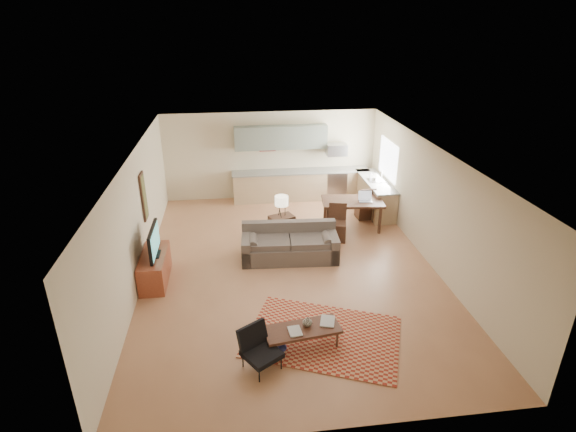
{
  "coord_description": "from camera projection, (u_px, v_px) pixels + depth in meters",
  "views": [
    {
      "loc": [
        -1.18,
        -8.89,
        5.27
      ],
      "look_at": [
        0.0,
        0.3,
        1.15
      ],
      "focal_mm": 28.0,
      "sensor_mm": 36.0,
      "label": 1
    }
  ],
  "objects": [
    {
      "name": "room",
      "position": [
        290.0,
        213.0,
        9.79
      ],
      "size": [
        9.0,
        9.0,
        9.0
      ],
      "color": "#AE734E",
      "rests_on": "ground"
    },
    {
      "name": "kitchen_counter_back",
      "position": [
        301.0,
        185.0,
        14.04
      ],
      "size": [
        4.26,
        0.64,
        0.92
      ],
      "primitive_type": null,
      "color": "tan",
      "rests_on": "ground"
    },
    {
      "name": "kitchen_counter_right",
      "position": [
        375.0,
        195.0,
        13.21
      ],
      "size": [
        0.64,
        2.26,
        0.92
      ],
      "primitive_type": null,
      "color": "tan",
      "rests_on": "ground"
    },
    {
      "name": "kitchen_range",
      "position": [
        335.0,
        184.0,
        14.17
      ],
      "size": [
        0.62,
        0.62,
        0.9
      ],
      "primitive_type": "cube",
      "color": "#A5A8AD",
      "rests_on": "ground"
    },
    {
      "name": "kitchen_microwave",
      "position": [
        337.0,
        150.0,
        13.74
      ],
      "size": [
        0.62,
        0.4,
        0.35
      ],
      "primitive_type": "cube",
      "color": "#A5A8AD",
      "rests_on": "room"
    },
    {
      "name": "upper_cabinets",
      "position": [
        281.0,
        137.0,
        13.5
      ],
      "size": [
        2.8,
        0.34,
        0.7
      ],
      "primitive_type": "cube",
      "color": "gray",
      "rests_on": "room"
    },
    {
      "name": "window_right",
      "position": [
        388.0,
        159.0,
        12.8
      ],
      "size": [
        0.02,
        1.4,
        1.05
      ],
      "primitive_type": "cube",
      "color": "white",
      "rests_on": "room"
    },
    {
      "name": "wall_art_left",
      "position": [
        144.0,
        197.0,
        10.15
      ],
      "size": [
        0.06,
        0.42,
        1.1
      ],
      "primitive_type": null,
      "color": "olive",
      "rests_on": "room"
    },
    {
      "name": "triptych",
      "position": [
        267.0,
        143.0,
        13.66
      ],
      "size": [
        1.7,
        0.04,
        0.5
      ],
      "primitive_type": null,
      "color": "#F3EBBB",
      "rests_on": "room"
    },
    {
      "name": "rug",
      "position": [
        323.0,
        336.0,
        8.07
      ],
      "size": [
        3.16,
        2.71,
        0.02
      ],
      "primitive_type": "cube",
      "rotation": [
        0.0,
        0.0,
        -0.39
      ],
      "color": "maroon",
      "rests_on": "floor"
    },
    {
      "name": "sofa",
      "position": [
        290.0,
        243.0,
        10.54
      ],
      "size": [
        2.4,
        1.17,
        0.82
      ],
      "primitive_type": null,
      "rotation": [
        0.0,
        0.0,
        -0.06
      ],
      "color": "#564B44",
      "rests_on": "floor"
    },
    {
      "name": "coffee_table",
      "position": [
        302.0,
        337.0,
        7.76
      ],
      "size": [
        1.37,
        0.71,
        0.4
      ],
      "primitive_type": null,
      "rotation": [
        0.0,
        0.0,
        0.15
      ],
      "color": "#442417",
      "rests_on": "floor"
    },
    {
      "name": "book_a",
      "position": [
        289.0,
        332.0,
        7.56
      ],
      "size": [
        0.27,
        0.33,
        0.03
      ],
      "primitive_type": "imported",
      "rotation": [
        0.0,
        0.0,
        0.09
      ],
      "color": "#8C0609",
      "rests_on": "coffee_table"
    },
    {
      "name": "book_b",
      "position": [
        321.0,
        321.0,
        7.85
      ],
      "size": [
        0.42,
        0.47,
        0.03
      ],
      "primitive_type": "imported",
      "rotation": [
        0.0,
        0.0,
        -0.28
      ],
      "color": "navy",
      "rests_on": "coffee_table"
    },
    {
      "name": "vase",
      "position": [
        307.0,
        321.0,
        7.71
      ],
      "size": [
        0.24,
        0.24,
        0.17
      ],
      "primitive_type": "imported",
      "rotation": [
        0.0,
        0.0,
        -0.22
      ],
      "color": "black",
      "rests_on": "coffee_table"
    },
    {
      "name": "armchair",
      "position": [
        262.0,
        350.0,
        7.22
      ],
      "size": [
        0.86,
        0.86,
        0.71
      ],
      "primitive_type": null,
      "rotation": [
        0.0,
        0.0,
        0.58
      ],
      "color": "black",
      "rests_on": "floor"
    },
    {
      "name": "tv_credenza",
      "position": [
        155.0,
        268.0,
        9.68
      ],
      "size": [
        0.53,
        1.37,
        0.63
      ],
      "primitive_type": null,
      "color": "brown",
      "rests_on": "floor"
    },
    {
      "name": "tv",
      "position": [
        154.0,
        242.0,
        9.43
      ],
      "size": [
        0.11,
        1.05,
        0.63
      ],
      "primitive_type": null,
      "color": "black",
      "rests_on": "tv_credenza"
    },
    {
      "name": "console_table",
      "position": [
        282.0,
        229.0,
        11.4
      ],
      "size": [
        0.7,
        0.58,
        0.69
      ],
      "primitive_type": null,
      "rotation": [
        0.0,
        0.0,
        0.37
      ],
      "color": "#382117",
      "rests_on": "floor"
    },
    {
      "name": "table_lamp",
      "position": [
        282.0,
        206.0,
        11.15
      ],
      "size": [
        0.44,
        0.44,
        0.55
      ],
      "primitive_type": null,
      "rotation": [
        0.0,
        0.0,
        0.42
      ],
      "color": "beige",
      "rests_on": "console_table"
    },
    {
      "name": "dining_table",
      "position": [
        352.0,
        214.0,
        12.08
      ],
      "size": [
        1.69,
        1.08,
        0.81
      ],
      "primitive_type": null,
      "rotation": [
        0.0,
        0.0,
        -0.11
      ],
      "color": "#382117",
      "rests_on": "floor"
    },
    {
      "name": "dining_chair_near",
      "position": [
        337.0,
        223.0,
        11.41
      ],
      "size": [
        0.55,
        0.57,
        0.95
      ],
      "primitive_type": null,
      "rotation": [
        0.0,
        0.0,
        -0.23
      ],
      "color": "#382117",
      "rests_on": "floor"
    },
    {
      "name": "dining_chair_far",
      "position": [
        365.0,
        202.0,
        12.69
      ],
      "size": [
        0.47,
        0.49,
        0.95
      ],
      "primitive_type": null,
      "rotation": [
        0.0,
        0.0,
        3.18
      ],
      "color": "#382117",
      "rests_on": "floor"
    },
    {
      "name": "laptop",
      "position": [
        366.0,
        197.0,
        11.8
      ],
      "size": [
        0.37,
        0.29,
        0.26
      ],
      "primitive_type": null,
      "rotation": [
        0.0,
        0.0,
        -0.12
      ],
      "color": "#A5A8AD",
      "rests_on": "dining_table"
    },
    {
      "name": "soap_bottle",
      "position": [
        371.0,
        175.0,
        13.16
      ],
      "size": [
        0.11,
        0.11,
        0.19
      ],
      "primitive_type": "imported",
      "rotation": [
        0.0,
        0.0,
        -0.13
      ],
      "color": "#F3EBBB",
      "rests_on": "kitchen_counter_right"
    }
  ]
}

